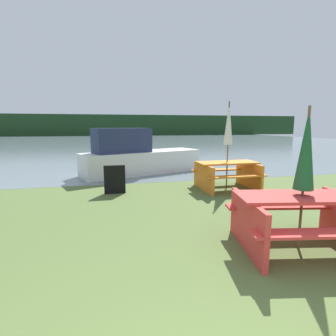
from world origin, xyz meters
name	(u,v)px	position (x,y,z in m)	size (l,w,h in m)	color
water	(115,141)	(0.00, 32.49, 0.00)	(60.00, 50.00, 0.00)	slate
far_treeline	(113,125)	(0.00, 52.49, 2.00)	(80.00, 1.60, 4.00)	#1E3D1E
picnic_table_red	(301,216)	(2.01, 2.58, 0.48)	(2.04, 1.68, 0.80)	red
picnic_table_orange	(227,172)	(2.58, 6.24, 0.46)	(1.70, 1.41, 0.77)	orange
umbrella_darkgreen	(306,149)	(2.01, 2.58, 1.44)	(0.27, 0.27, 2.03)	brown
umbrella_white	(229,124)	(2.58, 6.24, 1.82)	(0.25, 0.25, 2.43)	brown
boat	(138,157)	(0.37, 9.21, 0.62)	(4.69, 2.80, 1.69)	silver
signboard	(115,179)	(-0.54, 6.37, 0.38)	(0.55, 0.08, 0.75)	black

